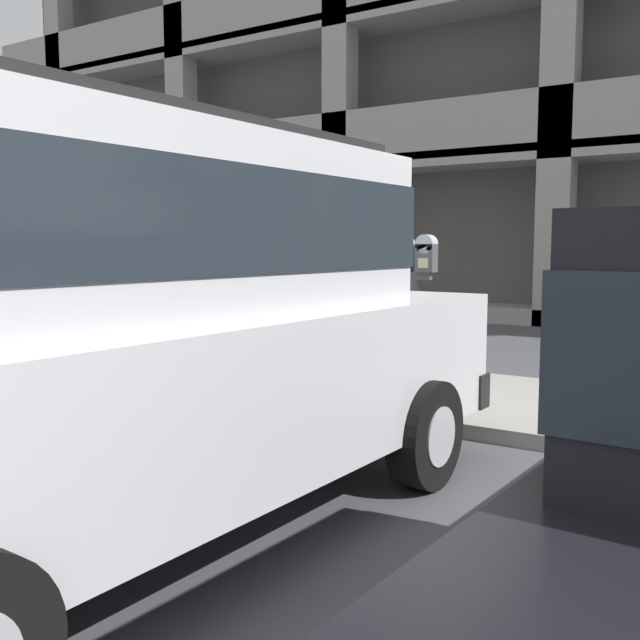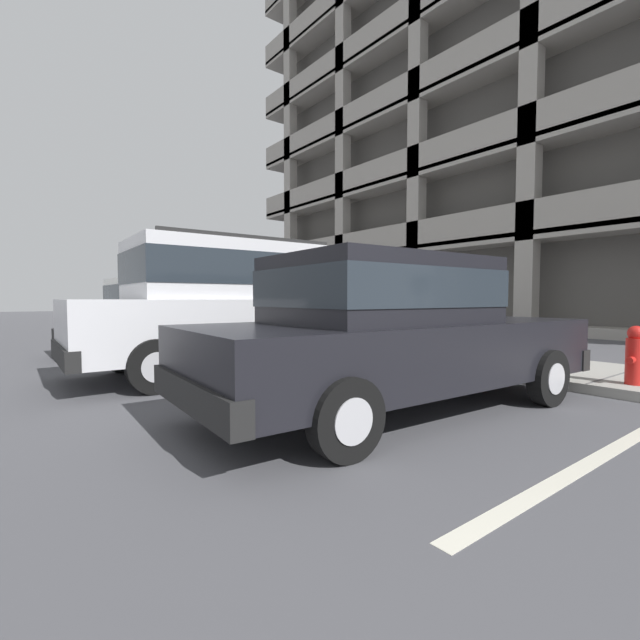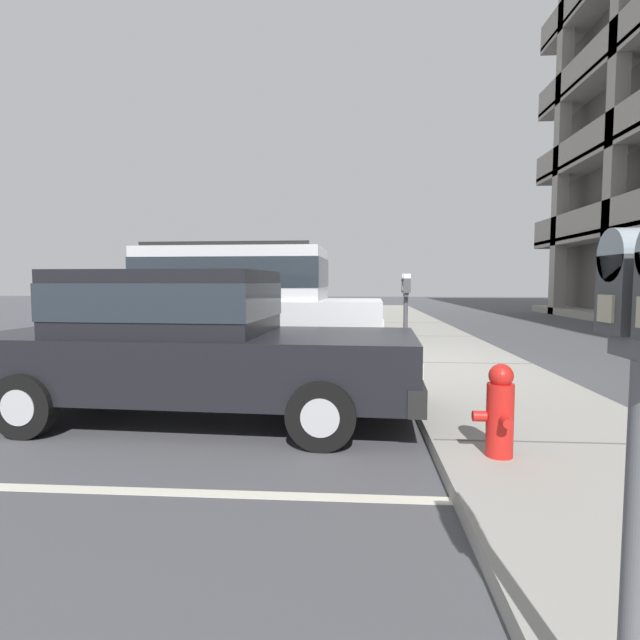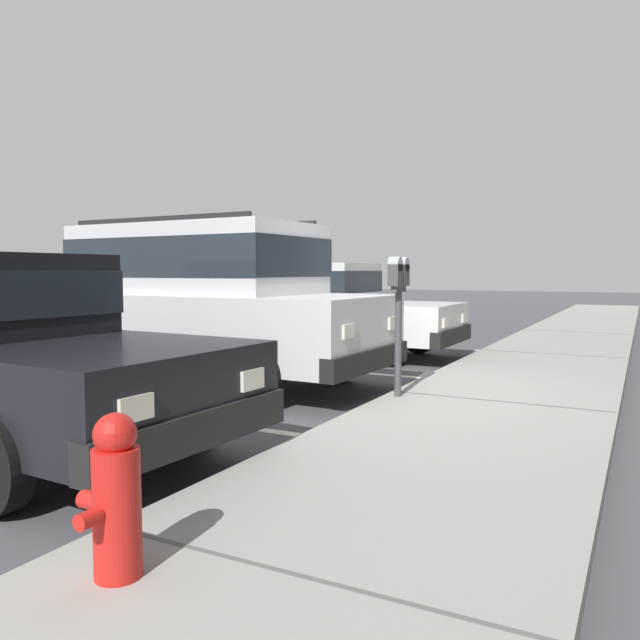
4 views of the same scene
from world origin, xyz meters
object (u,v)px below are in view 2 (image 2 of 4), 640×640
red_sedan (172,314)px  parking_garage (597,96)px  silver_suv (234,302)px  dark_hatchback (392,330)px  parking_meter_near (371,296)px  fire_hydrant (635,356)px

red_sedan → parking_garage: parking_garage is taller
silver_suv → dark_hatchback: 3.12m
red_sedan → parking_meter_near: (3.38, 2.66, 0.37)m
dark_hatchback → parking_garage: size_ratio=0.14×
parking_meter_near → red_sedan: bearing=-141.8°
red_sedan → fire_hydrant: red_sedan is taller
silver_suv → fire_hydrant: 5.37m
parking_garage → fire_hydrant: 16.36m
red_sedan → dark_hatchback: bearing=1.3°
red_sedan → parking_garage: size_ratio=0.14×
dark_hatchback → fire_hydrant: (1.29, 2.79, -0.36)m
red_sedan → parking_meter_near: bearing=38.0°
dark_hatchback → red_sedan: bearing=-175.7°
silver_suv → dark_hatchback: size_ratio=1.06×
parking_garage → fire_hydrant: bearing=-68.1°
silver_suv → parking_meter_near: (0.24, 2.74, 0.10)m
red_sedan → parking_meter_near: parking_meter_near is taller
parking_meter_near → fire_hydrant: size_ratio=2.04×
dark_hatchback → fire_hydrant: dark_hatchback is taller
fire_hydrant → dark_hatchback: bearing=-114.7°
red_sedan → parking_meter_near: 4.31m
dark_hatchback → parking_garage: parking_garage is taller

